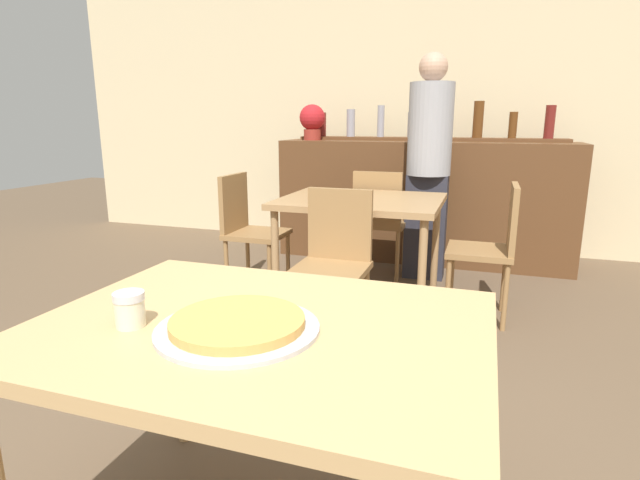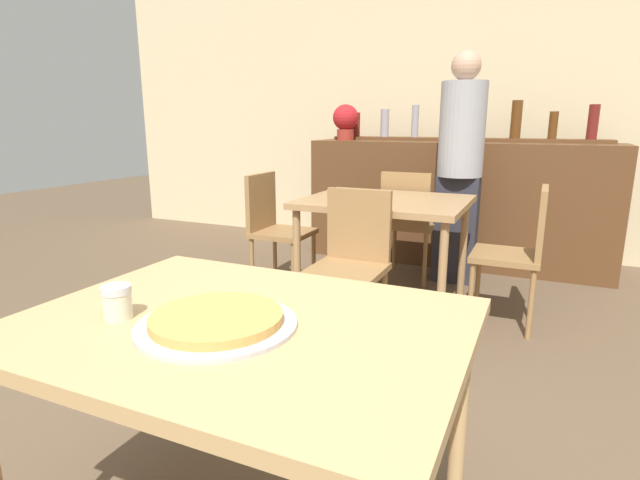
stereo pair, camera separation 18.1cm
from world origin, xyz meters
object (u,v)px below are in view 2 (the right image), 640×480
chair_far_side_back (408,218)px  person_standing (460,161)px  chair_far_side_left (274,223)px  potted_plant (346,120)px  chair_far_side_front (352,256)px  pizza_tray (217,321)px  chair_far_side_right (520,247)px  cheese_shaker (117,302)px

chair_far_side_back → person_standing: 0.59m
chair_far_side_left → potted_plant: bearing=-2.2°
chair_far_side_front → pizza_tray: chair_far_side_front is taller
chair_far_side_right → cheese_shaker: bearing=-22.4°
chair_far_side_back → cheese_shaker: chair_far_side_back is taller
chair_far_side_back → cheese_shaker: (-0.07, -2.85, 0.27)m
chair_far_side_back → chair_far_side_left: (-0.86, -0.62, 0.00)m
chair_far_side_right → person_standing: person_standing is taller
chair_far_side_front → cheese_shaker: (-0.07, -1.62, 0.27)m
chair_far_side_left → chair_far_side_right: size_ratio=1.00×
chair_far_side_front → cheese_shaker: chair_far_side_front is taller
chair_far_side_left → person_standing: 1.50m
person_standing → potted_plant: bearing=155.3°
chair_far_side_front → person_standing: person_standing is taller
chair_far_side_back → chair_far_side_front: bearing=90.0°
chair_far_side_right → potted_plant: potted_plant is taller
chair_far_side_left → person_standing: bearing=-57.2°
pizza_tray → chair_far_side_right: bearing=73.5°
chair_far_side_back → potted_plant: 1.30m
person_standing → potted_plant: person_standing is taller
chair_far_side_back → chair_far_side_left: 1.06m
chair_far_side_back → cheese_shaker: size_ratio=9.47×
chair_far_side_left → chair_far_side_right: 1.71m
chair_far_side_back → chair_far_side_right: 1.06m
chair_far_side_front → chair_far_side_back: bearing=90.0°
chair_far_side_front → cheese_shaker: 1.64m
chair_far_side_left → cheese_shaker: 2.39m
person_standing → chair_far_side_right: bearing=-56.7°
chair_far_side_back → pizza_tray: (0.21, -2.79, 0.24)m
chair_far_side_right → person_standing: bearing=-146.7°
chair_far_side_back → potted_plant: potted_plant is taller
chair_far_side_back → chair_far_side_left: size_ratio=1.00×
chair_far_side_right → pizza_tray: size_ratio=2.10×
chair_far_side_left → chair_far_side_right: same height
chair_far_side_front → potted_plant: (-0.81, 1.92, 0.75)m
chair_far_side_left → chair_far_side_front: bearing=-125.7°
chair_far_side_front → chair_far_side_back: size_ratio=1.00×
chair_far_side_right → person_standing: 1.03m
pizza_tray → cheese_shaker: bearing=-167.6°
potted_plant → person_standing: bearing=-24.7°
chair_far_side_right → pizza_tray: chair_far_side_right is taller
chair_far_side_back → pizza_tray: chair_far_side_back is taller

